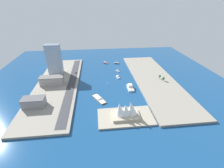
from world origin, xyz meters
TOP-DOWN VIEW (x-y plane):
  - ground_plane at (0.00, 0.00)m, footprint 440.00×440.00m
  - quay_west at (-86.18, 0.00)m, footprint 70.00×240.00m
  - quay_east at (86.18, 0.00)m, footprint 70.00×240.00m
  - peninsula_point at (-14.82, 97.97)m, footprint 68.71×37.49m
  - road_strip at (61.74, 0.00)m, footprint 12.87×228.00m
  - tugboat_red at (-4.42, -95.06)m, footprint 11.24×10.69m
  - yacht_sleek_gray at (-21.74, -16.70)m, footprint 6.96×12.94m
  - sailboat_small_white at (-25.29, -45.53)m, footprint 8.45×8.67m
  - ferry_white_commuter at (-36.07, 27.40)m, footprint 8.98×23.75m
  - patrol_launch_navy at (-29.78, -91.12)m, footprint 13.13×7.11m
  - barge_flat_brown at (16.96, 53.40)m, footprint 21.11×29.17m
  - tower_tall_glass at (96.54, -45.78)m, footprint 27.45×15.79m
  - warehouse_low_gray at (103.74, 64.52)m, footprint 29.66×16.09m
  - carpark_squat_concrete at (93.70, 2.72)m, footprint 39.22×15.57m
  - pickup_red at (66.94, 12.83)m, footprint 2.11×4.77m
  - suv_black at (58.68, -41.03)m, footprint 2.00×4.79m
  - traffic_light_waterfront at (54.07, -18.56)m, footprint 0.36×0.36m
  - opera_landmark at (-14.62, 97.97)m, footprint 33.86×21.31m
  - park_tree_cluster at (-97.61, 6.17)m, footprint 7.54×13.86m

SIDE VIEW (x-z plane):
  - ground_plane at x=0.00m, z-range 0.00..0.00m
  - peninsula_point at x=-14.82m, z-range 0.00..2.00m
  - sailboat_small_white at x=-25.29m, z-range -3.85..6.06m
  - barge_flat_brown at x=16.96m, z-range -0.34..2.68m
  - yacht_sleek_gray at x=-21.74m, z-range -0.49..2.89m
  - patrol_launch_navy at x=-29.78m, z-range -0.38..3.01m
  - tugboat_red at x=-4.42m, z-range -0.50..3.24m
  - quay_west at x=-86.18m, z-range 0.00..2.82m
  - quay_east at x=86.18m, z-range 0.00..2.82m
  - ferry_white_commuter at x=-36.07m, z-range -1.02..5.50m
  - road_strip at x=61.74m, z-range 2.82..2.97m
  - pickup_red at x=66.94m, z-range 2.97..4.51m
  - suv_black at x=58.68m, z-range 2.94..4.65m
  - traffic_light_waterfront at x=54.07m, z-range 3.91..10.41m
  - park_tree_cluster at x=-97.61m, z-range 4.12..11.50m
  - warehouse_low_gray at x=103.74m, z-range 2.85..15.63m
  - carpark_squat_concrete at x=93.70m, z-range 2.85..17.26m
  - opera_landmark at x=-14.62m, z-range -0.15..21.89m
  - tower_tall_glass at x=96.54m, z-range 2.85..59.04m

